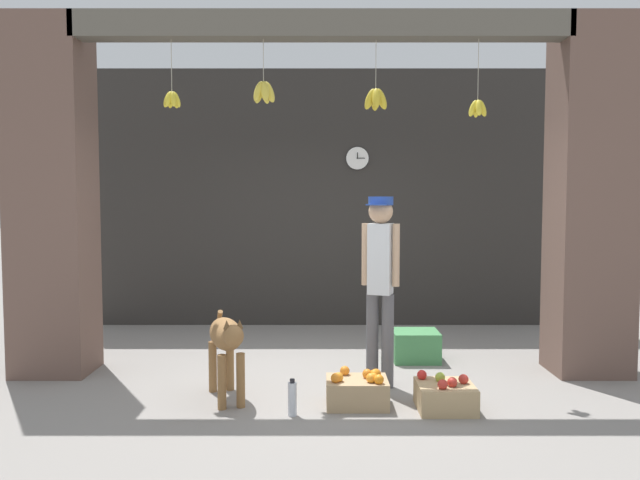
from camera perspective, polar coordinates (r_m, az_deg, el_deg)
name	(u,v)px	position (r m, az deg, el deg)	size (l,w,h in m)	color
ground_plane	(320,381)	(5.90, 0.01, -12.76)	(60.00, 60.00, 0.00)	gray
shop_back_wall	(320,198)	(8.27, -0.03, 3.82)	(6.44, 0.12, 3.37)	#2D2B28
shop_pillar_left	(51,198)	(6.48, -23.41, 3.52)	(0.70, 0.60, 3.37)	brown
shop_pillar_right	(589,198)	(6.49, 23.37, 3.52)	(0.70, 0.60, 3.37)	brown
storefront_awning	(319,30)	(5.97, -0.05, 18.66)	(4.54, 0.27, 0.95)	#5B564C
dog	(225,340)	(5.29, -8.66, -9.02)	(0.44, 0.90, 0.74)	olive
shopkeeper	(379,275)	(5.56, 5.41, -3.16)	(0.33, 0.30, 1.70)	#56565B
fruit_crate_oranges	(356,391)	(5.21, 3.32, -13.59)	(0.50, 0.38, 0.29)	tan
fruit_crate_apples	(444,396)	(5.22, 11.25, -13.78)	(0.45, 0.43, 0.28)	tan
produce_box_green	(414,346)	(6.64, 8.60, -9.53)	(0.47, 0.42, 0.31)	#42844C
water_bottle	(291,399)	(4.99, -2.67, -14.28)	(0.07, 0.07, 0.29)	silver
wall_clock	(356,158)	(8.23, 3.31, 7.47)	(0.31, 0.03, 0.31)	black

